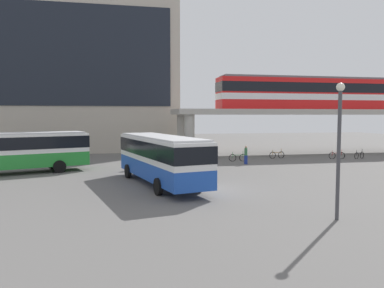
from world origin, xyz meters
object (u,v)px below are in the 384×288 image
Objects in this scene: station_building at (81,70)px; bicycle_brown at (277,155)px; bus_secondary at (14,148)px; bicycle_green at (238,158)px; train at (307,93)px; bus_main at (161,155)px; bicycle_red at (337,156)px; pedestrian_at_kerb at (135,161)px; bicycle_black at (359,155)px; pedestrian_near_building at (246,156)px.

station_building reaches higher than bicycle_brown.
bus_secondary reaches higher than bicycle_green.
station_building is at bearing 80.39° from bus_secondary.
bus_main is (-19.68, -17.16, -5.24)m from train.
bicycle_red and bicycle_brown have the same top height.
bicycle_red is at bearing 7.75° from bus_secondary.
bicycle_brown is 1.08× the size of pedestrian_at_kerb.
train is 9.13m from bicycle_red.
train is 9.69m from bicycle_black.
bicycle_red is 1.00× the size of bicycle_green.
bus_main is 14.63m from bicycle_green.
pedestrian_near_building is at bearing -89.83° from bicycle_green.
station_building reaches higher than pedestrian_at_kerb.
bicycle_brown is 8.62m from bicycle_black.
bus_main reaches higher than bicycle_black.
bicycle_red is at bearing 174.14° from bicycle_black.
bus_secondary is at bearing -174.23° from pedestrian_near_building.
bicycle_green is at bearing -45.86° from station_building.
bicycle_green is (-10.56, -5.84, -6.87)m from train.
bicycle_green is (19.66, 4.32, -1.63)m from bus_secondary.
train reaches higher than pedestrian_at_kerb.
bicycle_brown is at bearing -143.53° from train.
bus_secondary is 33.23m from bicycle_black.
train is at bearing -21.98° from station_building.
train is 12.27× the size of bicycle_brown.
bus_main is 6.55× the size of pedestrian_near_building.
bus_main reaches higher than pedestrian_near_building.
bicycle_brown is 1.08× the size of bicycle_black.
bus_secondary is at bearing -172.25° from bicycle_red.
pedestrian_at_kerb is at bearing -171.65° from bicycle_black.
bicycle_green is at bearing 20.65° from pedestrian_at_kerb.
bicycle_red is (19.97, 11.15, -1.63)m from bus_main.
station_building is 23.42m from pedestrian_at_kerb.
station_building is 13.66× the size of bicycle_brown.
bicycle_brown is at bearing 39.18° from pedestrian_near_building.
bus_secondary is 9.42m from pedestrian_at_kerb.
train is at bearing 36.47° from bicycle_brown.
train is at bearing 41.10° from bus_main.
bicycle_black is 13.31m from bicycle_green.
station_building is 35.48m from bicycle_black.
pedestrian_near_building is 10.45m from pedestrian_at_kerb.
pedestrian_near_building is (-10.84, -2.17, 0.45)m from bicycle_red.
bicycle_red is 6.19m from bicycle_brown.
train is 13.88m from bicycle_green.
station_building is 14.08× the size of pedestrian_near_building.
pedestrian_at_kerb is at bearing -171.44° from pedestrian_near_building.
bicycle_brown is at bearing 13.73° from bus_secondary.
pedestrian_near_building is (19.67, 1.99, -1.18)m from bus_secondary.
station_building is at bearing 134.14° from bicycle_green.
bus_secondary is 6.80× the size of bicycle_black.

